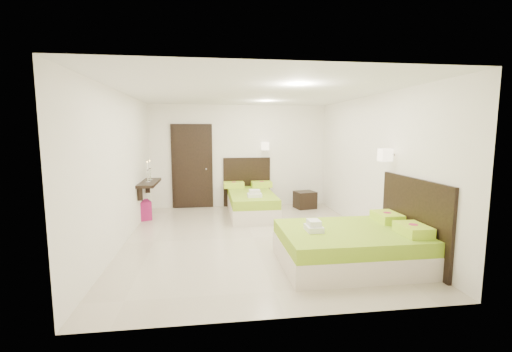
{
  "coord_description": "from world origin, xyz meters",
  "views": [
    {
      "loc": [
        -0.76,
        -6.02,
        1.93
      ],
      "look_at": [
        0.1,
        0.3,
        1.1
      ],
      "focal_mm": 24.0,
      "sensor_mm": 36.0,
      "label": 1
    }
  ],
  "objects": [
    {
      "name": "floor",
      "position": [
        0.0,
        0.0,
        0.0
      ],
      "size": [
        5.5,
        5.5,
        0.0
      ],
      "primitive_type": "plane",
      "color": "beige",
      "rests_on": "ground"
    },
    {
      "name": "bed_single",
      "position": [
        0.19,
        1.83,
        0.31
      ],
      "size": [
        1.21,
        2.02,
        1.67
      ],
      "color": "beige",
      "rests_on": "ground"
    },
    {
      "name": "bed_double",
      "position": [
        1.33,
        -1.43,
        0.3
      ],
      "size": [
        2.0,
        1.7,
        1.65
      ],
      "color": "beige",
      "rests_on": "ground"
    },
    {
      "name": "nightstand",
      "position": [
        1.62,
        2.24,
        0.21
      ],
      "size": [
        0.56,
        0.52,
        0.43
      ],
      "primitive_type": "cube",
      "rotation": [
        0.0,
        0.0,
        0.21
      ],
      "color": "black",
      "rests_on": "ground"
    },
    {
      "name": "ottoman",
      "position": [
        -2.3,
        1.63,
        0.21
      ],
      "size": [
        0.54,
        0.54,
        0.41
      ],
      "primitive_type": "cube",
      "rotation": [
        0.0,
        0.0,
        0.38
      ],
      "color": "#8A124D",
      "rests_on": "ground"
    },
    {
      "name": "door",
      "position": [
        -1.2,
        2.7,
        1.05
      ],
      "size": [
        1.02,
        0.15,
        2.14
      ],
      "color": "black",
      "rests_on": "ground"
    },
    {
      "name": "console_shelf",
      "position": [
        -2.08,
        1.6,
        0.82
      ],
      "size": [
        0.35,
        1.2,
        0.78
      ],
      "color": "black",
      "rests_on": "ground"
    }
  ]
}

